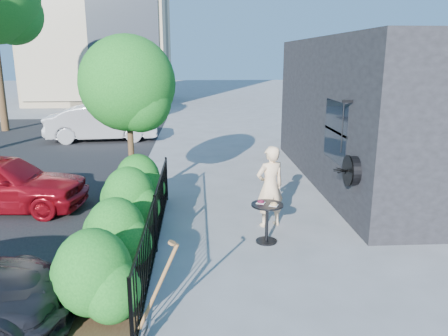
{
  "coord_description": "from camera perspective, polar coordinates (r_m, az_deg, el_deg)",
  "views": [
    {
      "loc": [
        -0.7,
        -7.48,
        3.5
      ],
      "look_at": [
        -0.16,
        1.46,
        1.2
      ],
      "focal_mm": 35.0,
      "sensor_mm": 36.0,
      "label": 1
    }
  ],
  "objects": [
    {
      "name": "ground",
      "position": [
        8.29,
        1.75,
        -10.59
      ],
      "size": [
        120.0,
        120.0,
        0.0
      ],
      "primitive_type": "plane",
      "color": "gray",
      "rests_on": "ground"
    },
    {
      "name": "shop_building",
      "position": [
        13.57,
        23.94,
        6.82
      ],
      "size": [
        6.22,
        9.0,
        4.0
      ],
      "color": "black",
      "rests_on": "ground"
    },
    {
      "name": "fence",
      "position": [
        8.08,
        -8.96,
        -7.13
      ],
      "size": [
        0.05,
        6.05,
        1.1
      ],
      "color": "black",
      "rests_on": "ground"
    },
    {
      "name": "planting_bed",
      "position": [
        8.38,
        -13.67,
        -10.43
      ],
      "size": [
        1.3,
        6.0,
        0.08
      ],
      "primitive_type": "cube",
      "color": "#382616",
      "rests_on": "ground"
    },
    {
      "name": "shrubs",
      "position": [
        8.2,
        -13.13,
        -5.96
      ],
      "size": [
        1.1,
        5.6,
        1.24
      ],
      "color": "#145A19",
      "rests_on": "ground"
    },
    {
      "name": "patio_tree",
      "position": [
        10.38,
        -12.13,
        10.01
      ],
      "size": [
        2.2,
        2.2,
        3.94
      ],
      "color": "#3F2B19",
      "rests_on": "ground"
    },
    {
      "name": "cafe_table",
      "position": [
        8.44,
        5.63,
        -6.25
      ],
      "size": [
        0.62,
        0.62,
        0.83
      ],
      "rotation": [
        0.0,
        0.0,
        -0.43
      ],
      "color": "black",
      "rests_on": "ground"
    },
    {
      "name": "woman",
      "position": [
        9.15,
        6.02,
        -2.42
      ],
      "size": [
        0.73,
        0.6,
        1.73
      ],
      "primitive_type": "imported",
      "rotation": [
        0.0,
        0.0,
        3.49
      ],
      "color": "beige",
      "rests_on": "ground"
    },
    {
      "name": "shovel",
      "position": [
        5.7,
        -8.92,
        -16.3
      ],
      "size": [
        0.55,
        0.18,
        1.38
      ],
      "color": "brown",
      "rests_on": "ground"
    },
    {
      "name": "car_red",
      "position": [
        11.33,
        -27.23,
        -1.73
      ],
      "size": [
        4.02,
        1.87,
        1.33
      ],
      "primitive_type": "imported",
      "rotation": [
        0.0,
        0.0,
        1.5
      ],
      "color": "maroon",
      "rests_on": "ground"
    },
    {
      "name": "car_silver",
      "position": [
        19.27,
        -15.62,
        5.68
      ],
      "size": [
        4.72,
        2.04,
        1.51
      ],
      "primitive_type": "imported",
      "rotation": [
        0.0,
        0.0,
        1.67
      ],
      "color": "#AFAFB4",
      "rests_on": "ground"
    }
  ]
}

